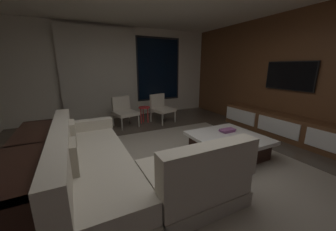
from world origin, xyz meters
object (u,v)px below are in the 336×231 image
object	(u,v)px
coffee_table	(228,145)
console_table_behind_couch	(31,171)
side_stool	(144,110)
accent_chair_by_curtain	(124,110)
book_stack_on_coffee_table	(227,130)
media_console	(285,127)
sectional_couch	(117,168)
accent_chair_near_window	(161,107)
mounted_tv	(290,76)

from	to	relation	value
coffee_table	console_table_behind_couch	distance (m)	2.90
coffee_table	side_stool	bearing A→B (deg)	104.39
accent_chair_by_curtain	side_stool	xyz separation A→B (m)	(0.57, 0.01, -0.06)
book_stack_on_coffee_table	media_console	distance (m)	1.58
media_console	side_stool	bearing A→B (deg)	133.38
sectional_couch	accent_chair_near_window	xyz separation A→B (m)	(1.80, 2.59, 0.14)
accent_chair_near_window	mounted_tv	size ratio (longest dim) A/B	0.73
side_stool	media_console	bearing A→B (deg)	-46.62
console_table_behind_couch	media_console	bearing A→B (deg)	0.24
book_stack_on_coffee_table	console_table_behind_couch	xyz separation A→B (m)	(-3.03, -0.15, 0.03)
coffee_table	accent_chair_near_window	distance (m)	2.51
console_table_behind_couch	sectional_couch	bearing A→B (deg)	-8.23
accent_chair_by_curtain	console_table_behind_couch	size ratio (longest dim) A/B	0.37
side_stool	mounted_tv	xyz separation A→B (m)	(2.55, -2.31, 0.98)
coffee_table	accent_chair_near_window	bearing A→B (deg)	94.02
accent_chair_near_window	media_console	xyz separation A→B (m)	(1.89, -2.44, -0.18)
accent_chair_by_curtain	media_console	world-z (taller)	accent_chair_by_curtain
media_console	mounted_tv	world-z (taller)	mounted_tv
book_stack_on_coffee_table	accent_chair_near_window	world-z (taller)	accent_chair_near_window
coffee_table	media_console	distance (m)	1.72
book_stack_on_coffee_table	media_console	xyz separation A→B (m)	(1.57, -0.13, -0.13)
sectional_couch	side_stool	world-z (taller)	sectional_couch
sectional_couch	book_stack_on_coffee_table	bearing A→B (deg)	7.63
coffee_table	mounted_tv	world-z (taller)	mounted_tv
sectional_couch	accent_chair_by_curtain	world-z (taller)	sectional_couch
book_stack_on_coffee_table	side_stool	xyz separation A→B (m)	(-0.80, 2.38, -0.01)
accent_chair_near_window	mounted_tv	distance (m)	3.19
book_stack_on_coffee_table	side_stool	world-z (taller)	side_stool
coffee_table	media_console	world-z (taller)	media_console
side_stool	console_table_behind_couch	world-z (taller)	console_table_behind_couch
accent_chair_by_curtain	media_console	size ratio (longest dim) A/B	0.25
console_table_behind_couch	accent_chair_by_curtain	bearing A→B (deg)	56.53
sectional_couch	media_console	distance (m)	3.69
sectional_couch	accent_chair_near_window	size ratio (longest dim) A/B	3.21
accent_chair_near_window	media_console	distance (m)	3.09
sectional_couch	mounted_tv	bearing A→B (deg)	5.15
media_console	mounted_tv	xyz separation A→B (m)	(0.18, 0.20, 1.10)
mounted_tv	accent_chair_by_curtain	bearing A→B (deg)	143.57
side_stool	mounted_tv	bearing A→B (deg)	-42.17
accent_chair_near_window	console_table_behind_couch	distance (m)	3.66
accent_chair_near_window	mounted_tv	bearing A→B (deg)	-47.32
sectional_couch	accent_chair_near_window	bearing A→B (deg)	55.25
mounted_tv	console_table_behind_couch	bearing A→B (deg)	-177.40
book_stack_on_coffee_table	mounted_tv	size ratio (longest dim) A/B	0.27
sectional_couch	coffee_table	xyz separation A→B (m)	(1.98, 0.10, -0.10)
sectional_couch	media_console	size ratio (longest dim) A/B	0.81
media_console	console_table_behind_couch	distance (m)	4.61
side_stool	sectional_couch	bearing A→B (deg)	-116.37
accent_chair_near_window	mounted_tv	world-z (taller)	mounted_tv
accent_chair_near_window	console_table_behind_couch	size ratio (longest dim) A/B	0.37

